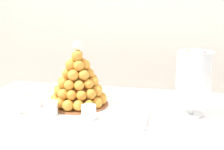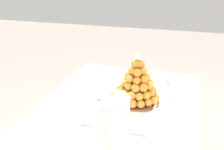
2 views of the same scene
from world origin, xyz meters
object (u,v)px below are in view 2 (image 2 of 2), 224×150
Objects in this scene: creme_brulee_ramekin at (138,84)px; dessert_cup_left at (121,79)px; dessert_cup_mid_left at (117,88)px; croquembouche at (137,83)px; macaron_goblet at (111,120)px; dessert_cup_mid_right at (97,113)px; wine_glass at (172,83)px; serving_tray at (128,100)px; dessert_cup_centre at (107,100)px.

dessert_cup_left is at bearing -101.32° from creme_brulee_ramekin.
dessert_cup_mid_left reaches higher than creme_brulee_ramekin.
dessert_cup_mid_left is (-0.07, -0.14, -0.08)m from croquembouche.
croquembouche reaches higher than macaron_goblet.
dessert_cup_mid_right is at bearing -15.22° from creme_brulee_ramekin.
macaron_goblet is (0.50, 0.00, 0.05)m from croquembouche.
creme_brulee_ramekin is at bearing 78.68° from dessert_cup_left.
croquembouche reaches higher than wine_glass.
serving_tray is 0.25m from dessert_cup_left.
dessert_cup_mid_left is at bearing -117.20° from croquembouche.
dessert_cup_centre is 1.08× the size of dessert_cup_mid_right.
croquembouche is 1.04× the size of macaron_goblet.
dessert_cup_mid_left is 0.17m from dessert_cup_centre.
dessert_cup_mid_right is (0.47, 0.01, 0.00)m from dessert_cup_left.
dessert_cup_mid_right is at bearing -23.37° from serving_tray.
dessert_cup_centre is 0.64× the size of creme_brulee_ramekin.
croquembouche reaches higher than dessert_cup_mid_left.
creme_brulee_ramekin is (0.03, 0.13, -0.01)m from dessert_cup_left.
dessert_cup_centre is (0.09, -0.10, 0.03)m from serving_tray.
dessert_cup_mid_left is 0.34m from wine_glass.
dessert_cup_mid_right reaches higher than dessert_cup_centre.
dessert_cup_left is at bearing -110.68° from wine_glass.
wine_glass is (-0.34, 0.34, 0.07)m from dessert_cup_mid_right.
croquembouche is at bearing 148.18° from dessert_cup_mid_right.
dessert_cup_left is 0.75m from macaron_goblet.
creme_brulee_ramekin is (-0.20, -0.03, -0.10)m from croquembouche.
creme_brulee_ramekin is 0.26m from wine_glass.
croquembouche reaches higher than dessert_cup_mid_right.
dessert_cup_mid_left is at bearing -131.08° from serving_tray.
croquembouche is 0.50m from macaron_goblet.
wine_glass is (-0.02, 0.33, 0.07)m from dessert_cup_mid_left.
serving_tray is 11.99× the size of dessert_cup_left.
macaron_goblet is at bearing 12.60° from dessert_cup_left.
dessert_cup_centre reaches higher than creme_brulee_ramekin.
croquembouche is at bearing 121.72° from dessert_cup_centre.
serving_tray is 0.12m from croquembouche.
macaron_goblet reaches higher than serving_tray.
macaron_goblet is at bearing 5.98° from serving_tray.
wine_glass is at bearing 134.60° from dessert_cup_mid_right.
croquembouche is 0.21m from wine_glass.
croquembouche reaches higher than dessert_cup_centre.
croquembouche reaches higher than dessert_cup_left.
macaron_goblet is 0.62m from wine_glass.
dessert_cup_centre is at bearing -49.74° from serving_tray.
dessert_cup_left is at bearing -173.48° from dessert_cup_mid_left.
creme_brulee_ramekin is at bearing -177.19° from macaron_goblet.
dessert_cup_centre is at bearing -159.32° from macaron_goblet.
dessert_cup_centre is at bearing -61.58° from wine_glass.
dessert_cup_mid_left is at bearing -41.65° from creme_brulee_ramekin.
macaron_goblet reaches higher than dessert_cup_mid_left.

